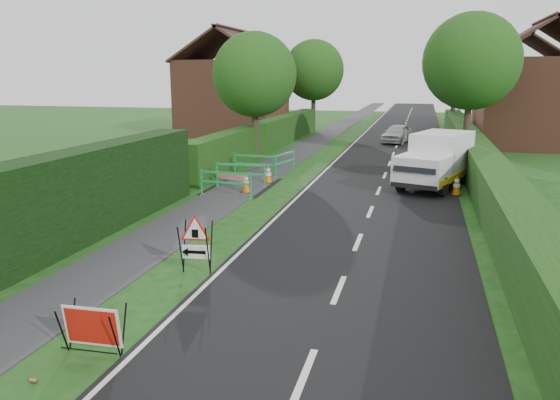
{
  "coord_description": "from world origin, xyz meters",
  "views": [
    {
      "loc": [
        4.03,
        -9.87,
        4.5
      ],
      "look_at": [
        0.45,
        3.89,
        1.22
      ],
      "focal_mm": 35.0,
      "sensor_mm": 36.0,
      "label": 1
    }
  ],
  "objects_px": {
    "red_rect_sign": "(92,327)",
    "hatchback_car": "(397,133)",
    "triangle_sign": "(194,240)",
    "works_van": "(436,159)"
  },
  "relations": [
    {
      "from": "triangle_sign",
      "to": "hatchback_car",
      "type": "bearing_deg",
      "value": 75.84
    },
    {
      "from": "red_rect_sign",
      "to": "triangle_sign",
      "type": "relative_size",
      "value": 0.85
    },
    {
      "from": "red_rect_sign",
      "to": "hatchback_car",
      "type": "relative_size",
      "value": 0.28
    },
    {
      "from": "triangle_sign",
      "to": "red_rect_sign",
      "type": "bearing_deg",
      "value": -98.94
    },
    {
      "from": "red_rect_sign",
      "to": "triangle_sign",
      "type": "bearing_deg",
      "value": 85.79
    },
    {
      "from": "triangle_sign",
      "to": "hatchback_car",
      "type": "height_order",
      "value": "hatchback_car"
    },
    {
      "from": "works_van",
      "to": "hatchback_car",
      "type": "distance_m",
      "value": 14.96
    },
    {
      "from": "triangle_sign",
      "to": "works_van",
      "type": "distance_m",
      "value": 13.07
    },
    {
      "from": "red_rect_sign",
      "to": "hatchback_car",
      "type": "xyz_separation_m",
      "value": [
        3.4,
        30.5,
        0.14
      ]
    },
    {
      "from": "triangle_sign",
      "to": "works_van",
      "type": "xyz_separation_m",
      "value": [
        5.53,
        11.83,
        0.33
      ]
    }
  ]
}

